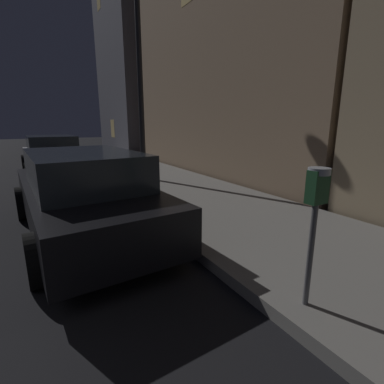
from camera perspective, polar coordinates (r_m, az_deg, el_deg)
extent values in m
cylinder|color=#59595B|center=(2.91, 22.78, -11.79)|extent=(0.06, 0.06, 1.02)
cube|color=#1E4728|center=(2.71, 24.05, 0.95)|extent=(0.19, 0.11, 0.30)
cylinder|color=#999EA5|center=(2.69, 24.34, 3.86)|extent=(0.19, 0.19, 0.06)
cube|color=black|center=(2.66, 23.41, 1.66)|extent=(0.01, 0.08, 0.11)
cube|color=black|center=(5.15, -21.04, -1.75)|extent=(1.98, 4.68, 0.64)
cube|color=#1E2328|center=(4.85, -21.11, 4.34)|extent=(1.64, 2.50, 0.56)
cylinder|color=black|center=(6.50, -31.06, -1.95)|extent=(0.26, 0.67, 0.66)
cylinder|color=black|center=(6.75, -16.38, 0.02)|extent=(0.26, 0.67, 0.66)
cylinder|color=black|center=(3.79, -28.92, -11.92)|extent=(0.26, 0.67, 0.66)
cylinder|color=black|center=(4.22, -4.79, -7.64)|extent=(0.26, 0.67, 0.66)
cube|color=#B7B7BF|center=(11.80, -26.33, 6.00)|extent=(1.94, 4.66, 0.64)
cube|color=#1E2328|center=(11.63, -26.56, 8.76)|extent=(1.62, 2.19, 0.56)
cylinder|color=black|center=(13.18, -30.71, 5.11)|extent=(0.25, 0.67, 0.66)
cylinder|color=black|center=(13.34, -23.19, 6.00)|extent=(0.25, 0.67, 0.66)
cylinder|color=black|center=(10.36, -30.07, 3.35)|extent=(0.25, 0.67, 0.66)
cylinder|color=black|center=(10.57, -20.58, 4.48)|extent=(0.25, 0.67, 0.66)
cylinder|color=black|center=(9.09, -10.35, 19.28)|extent=(0.16, 0.16, 5.26)
cube|color=#8C7259|center=(13.17, 16.36, 28.50)|extent=(7.55, 10.95, 10.68)
cube|color=#4C4C56|center=(22.55, -7.63, 27.23)|extent=(6.65, 7.11, 14.37)
cube|color=#F2D17F|center=(20.77, -15.69, 12.26)|extent=(0.06, 0.90, 1.20)
cube|color=#F2D17F|center=(23.68, -18.35, 32.96)|extent=(0.06, 0.90, 1.20)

